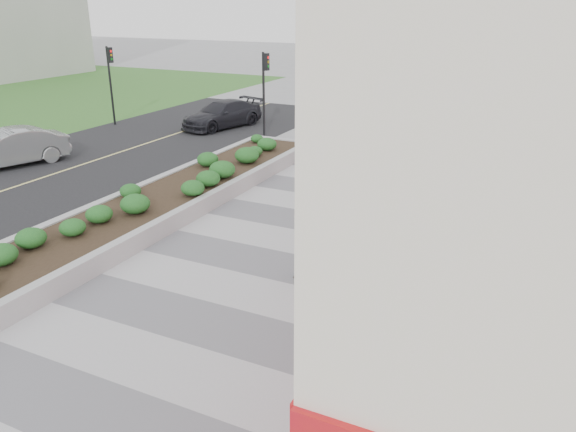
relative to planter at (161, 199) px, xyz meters
The scene contains 10 objects.
ground 8.91m from the planter, 51.84° to the right, with size 160.00×160.00×0.00m, color gray.
walkway 6.81m from the planter, 36.03° to the right, with size 8.00×36.00×0.01m, color #A8A8AD.
planter is the anchor object (origin of this frame).
street 6.51m from the planter, behind, with size 10.00×40.00×0.00m, color black.
traffic_signal_near 10.90m from the planter, 99.35° to the left, with size 0.33×0.28×4.20m.
traffic_signal_far 15.00m from the planter, 137.54° to the left, with size 0.33×0.28×4.20m.
manhole_cover 7.22m from the planter, 33.69° to the right, with size 0.44×0.44×0.01m, color #595654.
skateboarder 6.50m from the planter, 19.96° to the right, with size 0.54×0.73×1.45m.
car_silver 9.16m from the planter, 169.90° to the left, with size 1.61×4.60×1.52m, color #96999D.
car_dark 13.08m from the planter, 113.38° to the left, with size 1.98×4.87×1.41m, color black.
Camera 1 is at (5.77, -6.77, 6.45)m, focal length 35.00 mm.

